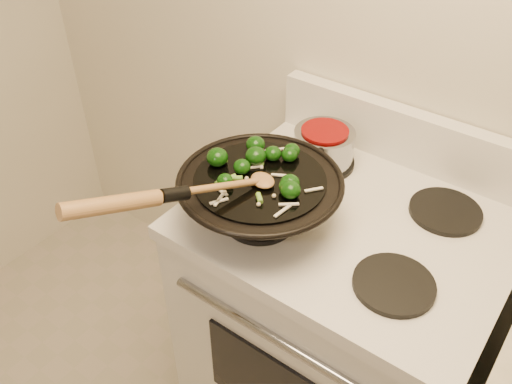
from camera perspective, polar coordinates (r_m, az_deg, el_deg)
The scene contains 5 objects.
stove at distance 1.71m, azimuth 8.50°, elevation -13.92°, with size 0.78×0.67×1.08m.
wok at distance 1.29m, azimuth 0.24°, elevation -0.49°, with size 0.40×0.64×0.27m.
stirfry at distance 1.28m, azimuth 0.61°, elevation 2.89°, with size 0.28×0.28×0.05m.
wooden_spoon at distance 1.20m, azimuth -2.42°, elevation 0.79°, with size 0.15×0.29×0.08m.
saucepan at distance 1.51m, azimuth 7.13°, elevation 4.86°, with size 0.17×0.26×0.10m.
Camera 1 is at (0.19, 0.21, 1.82)m, focal length 38.00 mm.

